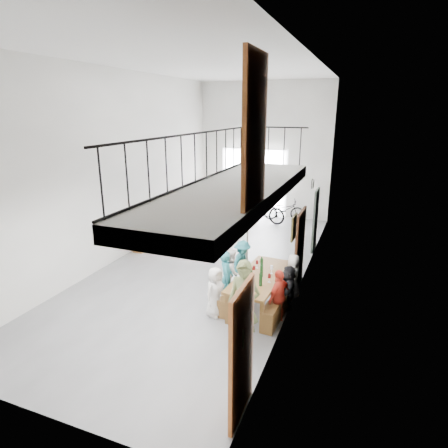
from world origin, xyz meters
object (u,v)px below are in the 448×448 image
at_px(oak_barrel, 208,205).
at_px(bench_inner, 237,293).
at_px(serving_counter, 230,203).
at_px(bicycle_near, 284,210).
at_px(host_standing, 244,304).
at_px(tasting_table, 261,279).
at_px(side_bench, 149,239).

bearing_deg(oak_barrel, bench_inner, -61.34).
bearing_deg(serving_counter, bench_inner, -76.47).
height_order(serving_counter, bicycle_near, serving_counter).
bearing_deg(host_standing, serving_counter, 113.74).
xyz_separation_m(tasting_table, side_bench, (-4.59, 2.61, -0.49)).
relative_size(tasting_table, oak_barrel, 2.35).
bearing_deg(bicycle_near, oak_barrel, 86.01).
height_order(tasting_table, side_bench, tasting_table).
bearing_deg(serving_counter, tasting_table, -72.89).
xyz_separation_m(side_bench, oak_barrel, (0.44, 4.01, 0.28)).
xyz_separation_m(tasting_table, bicycle_near, (-1.05, 7.28, -0.28)).
relative_size(oak_barrel, serving_counter, 0.53).
bearing_deg(side_bench, serving_counter, 76.46).
bearing_deg(tasting_table, side_bench, 154.23).
distance_m(tasting_table, bench_inner, 0.77).
bearing_deg(oak_barrel, side_bench, -96.23).
bearing_deg(serving_counter, host_standing, -76.22).
relative_size(tasting_table, bicycle_near, 1.41).
height_order(side_bench, bicycle_near, bicycle_near).
relative_size(bench_inner, oak_barrel, 1.84).
distance_m(oak_barrel, bicycle_near, 3.17).
height_order(host_standing, bicycle_near, host_standing).
relative_size(host_standing, bicycle_near, 1.06).
bearing_deg(tasting_table, bicycle_near, 102.04).
bearing_deg(host_standing, tasting_table, 95.75).
relative_size(tasting_table, serving_counter, 1.24).
bearing_deg(side_bench, tasting_table, -29.61).
distance_m(bench_inner, side_bench, 4.74).
bearing_deg(tasting_table, bench_inner, 175.87).
bearing_deg(oak_barrel, host_standing, -62.43).
xyz_separation_m(bench_inner, host_standing, (0.68, -1.61, 0.66)).
height_order(serving_counter, host_standing, host_standing).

